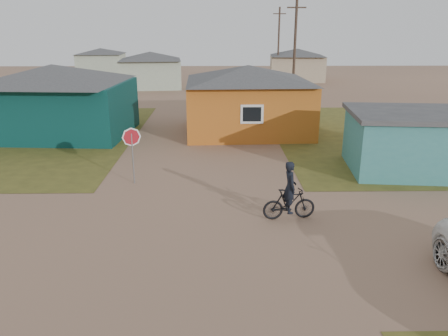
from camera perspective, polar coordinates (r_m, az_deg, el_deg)
The scene contains 12 objects.
ground at distance 12.91m, azimuth -3.80°, elevation -9.66°, with size 120.00×120.00×0.00m, color #916B53.
grass_ne at distance 28.48m, azimuth 27.04°, elevation 3.88°, with size 20.00×18.00×0.00m, color brown.
house_teal at distance 26.84m, azimuth -21.17°, elevation 8.37°, with size 8.93×7.08×4.00m.
house_yellow at distance 25.80m, azimuth 3.15°, elevation 9.08°, with size 7.72×6.76×3.90m.
shed_turquoise at distance 20.54m, azimuth 24.60°, elevation 3.18°, with size 6.71×4.93×2.60m.
house_pale_west at distance 46.09m, azimuth -9.55°, elevation 12.61°, with size 7.04×6.15×3.60m.
house_beige_east at distance 52.44m, azimuth 9.50°, elevation 13.23°, with size 6.95×6.05×3.60m.
house_pale_north at distance 59.41m, azimuth -15.73°, elevation 13.25°, with size 6.28×5.81×3.40m.
utility_pole_near at distance 33.99m, azimuth 9.20°, elevation 14.65°, with size 1.40×0.20×8.00m.
utility_pole_far at distance 49.94m, azimuth 7.13°, elevation 15.73°, with size 1.40×0.20×8.00m.
stop_sign at distance 17.39m, azimuth -11.95°, elevation 3.29°, with size 0.74×0.06×2.28m.
cyclist at distance 14.25m, azimuth 8.53°, elevation -3.94°, with size 1.77×0.68×1.95m.
Camera 1 is at (0.64, -11.43, 5.98)m, focal length 35.00 mm.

